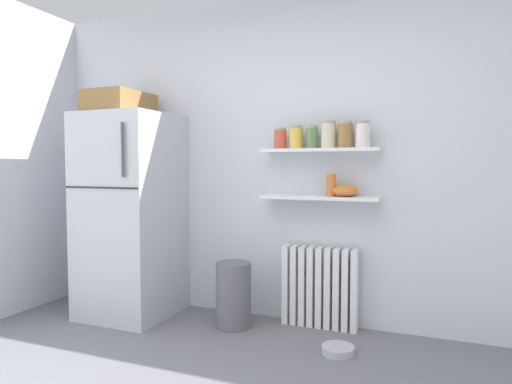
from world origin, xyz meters
The scene contains 15 objects.
back_wall centered at (0.00, 2.05, 1.30)m, with size 7.04×0.10×2.60m, color silver.
refrigerator centered at (-1.30, 1.64, 0.87)m, with size 0.69×0.75×1.85m.
radiator centered at (0.23, 1.92, 0.31)m, with size 0.58×0.12×0.62m.
wall_shelf_lower centered at (0.23, 1.89, 1.00)m, with size 0.89×0.22×0.03m, color white.
wall_shelf_upper centered at (0.23, 1.89, 1.36)m, with size 0.89×0.22×0.03m, color white.
storage_jar_0 centered at (-0.08, 1.89, 1.45)m, with size 0.10×0.10×0.16m.
storage_jar_1 centered at (0.05, 1.89, 1.46)m, with size 0.10×0.10×0.18m.
storage_jar_2 centered at (0.17, 1.89, 1.46)m, with size 0.09×0.09×0.18m.
storage_jar_3 centered at (0.30, 1.89, 1.47)m, with size 0.11×0.11×0.20m.
storage_jar_4 centered at (0.42, 1.89, 1.47)m, with size 0.11×0.11×0.19m.
storage_jar_5 centered at (0.55, 1.89, 1.46)m, with size 0.11×0.11×0.19m.
vase centered at (0.32, 1.89, 1.10)m, with size 0.07×0.07×0.17m, color #CC7033.
shelf_bowl centered at (0.43, 1.89, 1.06)m, with size 0.19×0.19×0.09m, color orange.
trash_bin centered at (-0.38, 1.67, 0.25)m, with size 0.27×0.27×0.50m, color slate.
pet_food_bowl centered at (0.47, 1.48, 0.03)m, with size 0.22×0.22×0.05m, color #B7B7BC.
Camera 1 is at (1.03, -1.39, 1.24)m, focal length 31.24 mm.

